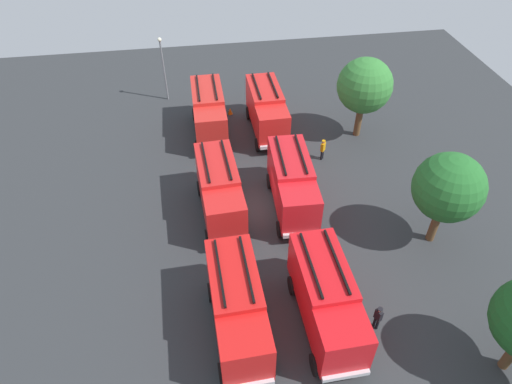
{
  "coord_description": "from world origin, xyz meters",
  "views": [
    {
      "loc": [
        22.77,
        -3.57,
        21.9
      ],
      "look_at": [
        0.0,
        0.0,
        1.4
      ],
      "focal_mm": 31.58,
      "sensor_mm": 36.0,
      "label": 1
    }
  ],
  "objects": [
    {
      "name": "ground_plane",
      "position": [
        0.0,
        0.0,
        0.0
      ],
      "size": [
        55.85,
        55.85,
        0.0
      ],
      "primitive_type": "plane",
      "color": "#2D3033"
    },
    {
      "name": "fire_truck_0",
      "position": [
        -9.74,
        -2.43,
        2.15
      ],
      "size": [
        7.21,
        2.77,
        3.88
      ],
      "rotation": [
        0.0,
        0.0,
        -0.0
      ],
      "color": "red",
      "rests_on": "ground"
    },
    {
      "name": "fire_truck_1",
      "position": [
        0.24,
        -2.48,
        2.15
      ],
      "size": [
        7.31,
        3.04,
        3.88
      ],
      "rotation": [
        0.0,
        0.0,
        0.05
      ],
      "color": "red",
      "rests_on": "ground"
    },
    {
      "name": "fire_truck_2",
      "position": [
        9.41,
        -2.45,
        2.15
      ],
      "size": [
        7.27,
        2.93,
        3.88
      ],
      "rotation": [
        0.0,
        0.0,
        0.03
      ],
      "color": "red",
      "rests_on": "ground"
    },
    {
      "name": "fire_truck_3",
      "position": [
        -9.28,
        2.36,
        2.15
      ],
      "size": [
        7.22,
        2.81,
        3.88
      ],
      "rotation": [
        0.0,
        0.0,
        0.01
      ],
      "color": "red",
      "rests_on": "ground"
    },
    {
      "name": "fire_truck_4",
      "position": [
        0.32,
        2.44,
        2.15
      ],
      "size": [
        7.29,
        2.99,
        3.88
      ],
      "rotation": [
        0.0,
        0.0,
        -0.04
      ],
      "color": "red",
      "rests_on": "ground"
    },
    {
      "name": "fire_truck_5",
      "position": [
        9.66,
        2.21,
        2.15
      ],
      "size": [
        7.25,
        2.87,
        3.88
      ],
      "rotation": [
        0.0,
        0.0,
        0.02
      ],
      "color": "red",
      "rests_on": "ground"
    },
    {
      "name": "firefighter_0",
      "position": [
        -4.7,
        6.05,
        0.99
      ],
      "size": [
        0.47,
        0.46,
        1.76
      ],
      "rotation": [
        0.0,
        0.0,
        3.98
      ],
      "color": "black",
      "rests_on": "ground"
    },
    {
      "name": "firefighter_1",
      "position": [
        10.44,
        4.96,
        0.96
      ],
      "size": [
        0.48,
        0.37,
        1.72
      ],
      "rotation": [
        0.0,
        0.0,
        1.93
      ],
      "color": "black",
      "rests_on": "ground"
    },
    {
      "name": "tree_0",
      "position": [
        -7.59,
        9.88,
        4.59
      ],
      "size": [
        4.4,
        4.4,
        6.82
      ],
      "color": "brown",
      "rests_on": "ground"
    },
    {
      "name": "tree_1",
      "position": [
        4.75,
        10.78,
        4.43
      ],
      "size": [
        4.25,
        4.25,
        6.58
      ],
      "color": "brown",
      "rests_on": "ground"
    },
    {
      "name": "traffic_cone_0",
      "position": [
        -12.51,
        -0.42,
        0.32
      ],
      "size": [
        0.44,
        0.44,
        0.64
      ],
      "primitive_type": "cone",
      "color": "#F2600C",
      "rests_on": "ground"
    },
    {
      "name": "traffic_cone_1",
      "position": [
        -11.2,
        4.33,
        0.28
      ],
      "size": [
        0.39,
        0.39,
        0.55
      ],
      "primitive_type": "cone",
      "color": "#F2600C",
      "rests_on": "ground"
    },
    {
      "name": "lamppost",
      "position": [
        -16.08,
        -5.98,
        3.56
      ],
      "size": [
        0.36,
        0.36,
        6.02
      ],
      "color": "slate",
      "rests_on": "ground"
    }
  ]
}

